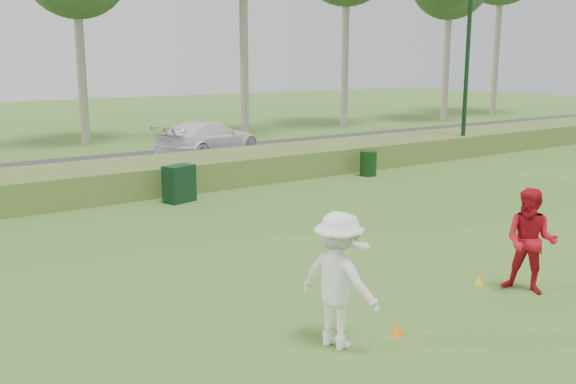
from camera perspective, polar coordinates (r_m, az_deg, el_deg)
ground at (r=11.42m, az=11.68°, el=-9.81°), size 120.00×120.00×0.00m
reed_strip at (r=21.09m, az=-12.49°, el=1.40°), size 80.00×3.00×0.90m
park_road at (r=25.80m, az=-16.70°, el=2.10°), size 80.00×6.00×0.06m
lamp_post at (r=28.45m, az=15.82°, el=14.27°), size 0.70×0.70×8.18m
player_white at (r=9.40m, az=4.54°, el=-7.81°), size 1.09×1.47×2.02m
player_red at (r=12.28m, az=20.75°, el=-4.11°), size 1.03×1.14×1.91m
cone_orange at (r=10.16m, az=9.72°, el=-11.88°), size 0.20×0.20×0.22m
cone_yellow at (r=12.61m, az=16.66°, el=-7.49°), size 0.18×0.18×0.20m
utility_cabinet at (r=19.10m, az=-9.65°, el=0.74°), size 1.00×0.78×1.09m
trash_bin at (r=23.25m, az=7.15°, el=2.54°), size 0.78×0.78×0.90m
car_right at (r=27.68m, az=-7.05°, el=4.76°), size 5.50×3.68×1.48m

